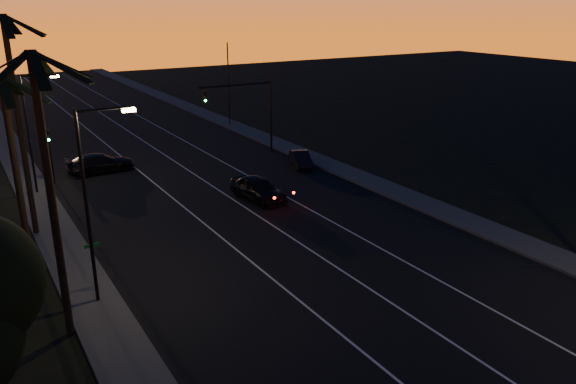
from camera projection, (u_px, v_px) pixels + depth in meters
road at (224, 199)px, 39.25m from camera, size 20.00×170.00×0.01m
sidewalk_left at (54, 230)px, 33.73m from camera, size 2.40×170.00×0.16m
sidewalk_right at (352, 174)px, 44.71m from camera, size 2.40×170.00×0.16m
lane_stripe_left at (183, 207)px, 37.77m from camera, size 0.12×160.00×0.01m
lane_stripe_mid at (230, 198)px, 39.49m from camera, size 0.12×160.00×0.01m
lane_stripe_right at (274, 190)px, 41.20m from camera, size 0.12×160.00×0.01m
palm_near at (47, 171)px, 21.07m from camera, size 4.25×4.16×11.53m
palm_mid at (14, 158)px, 25.90m from camera, size 4.25×4.16×10.03m
palm_far at (17, 107)px, 30.81m from camera, size 4.25×4.16×12.53m
streetlight_left_near at (92, 192)px, 24.19m from camera, size 2.55×0.26×9.00m
streetlight_left_far at (32, 124)px, 38.86m from camera, size 2.55×0.26×8.50m
street_sign at (94, 261)px, 26.13m from camera, size 0.70×0.06×2.60m
signal_mast at (248, 102)px, 49.30m from camera, size 7.10×0.41×7.00m
signal_post at (49, 146)px, 41.74m from camera, size 0.28×0.37×4.20m
far_pole_left at (2, 98)px, 52.65m from camera, size 0.14×0.14×9.00m
far_pole_right at (229, 85)px, 61.01m from camera, size 0.14×0.14×9.00m
lead_car at (258, 188)px, 38.90m from camera, size 2.64×5.54×1.63m
right_car at (301, 159)px, 46.82m from camera, size 2.59×4.10×1.27m
cross_car at (101, 163)px, 45.16m from camera, size 5.43×2.41×1.55m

